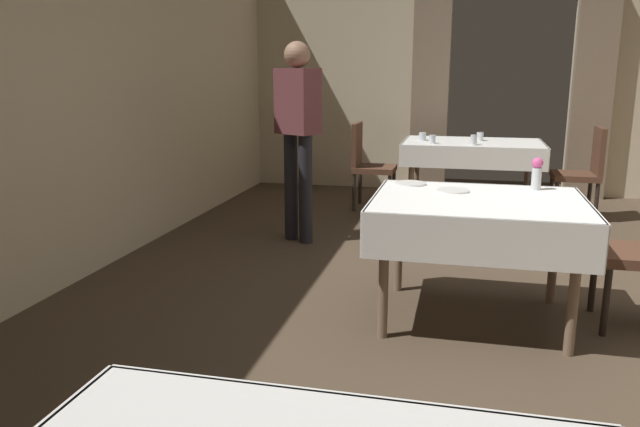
% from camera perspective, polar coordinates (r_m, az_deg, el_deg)
% --- Properties ---
extents(ground, '(10.08, 10.08, 0.00)m').
position_cam_1_polar(ground, '(4.00, 19.23, -9.47)').
color(ground, '#4C3D2D').
extents(wall_left, '(0.49, 8.40, 3.00)m').
position_cam_1_polar(wall_left, '(4.59, -23.84, 12.26)').
color(wall_left, beige).
rests_on(wall_left, ground).
extents(wall_back, '(6.40, 0.27, 3.00)m').
position_cam_1_polar(wall_back, '(7.88, 17.11, 12.71)').
color(wall_back, beige).
rests_on(wall_back, ground).
extents(dining_table_mid, '(1.23, 1.03, 0.75)m').
position_cam_1_polar(dining_table_mid, '(3.76, 14.35, -0.04)').
color(dining_table_mid, '#7A604C').
rests_on(dining_table_mid, ground).
extents(dining_table_far, '(1.44, 0.97, 0.75)m').
position_cam_1_polar(dining_table_far, '(6.75, 13.87, 5.75)').
color(dining_table_far, '#7A604C').
rests_on(dining_table_far, ground).
extents(chair_far_right, '(0.44, 0.44, 0.93)m').
position_cam_1_polar(chair_far_right, '(6.79, 23.18, 3.83)').
color(chair_far_right, black).
rests_on(chair_far_right, ground).
extents(chair_far_left, '(0.44, 0.44, 0.93)m').
position_cam_1_polar(chair_far_left, '(6.77, 4.39, 4.82)').
color(chair_far_left, black).
rests_on(chair_far_left, ground).
extents(flower_vase_mid, '(0.07, 0.07, 0.20)m').
position_cam_1_polar(flower_vase_mid, '(4.11, 19.35, 3.59)').
color(flower_vase_mid, silver).
rests_on(flower_vase_mid, dining_table_mid).
extents(plate_mid_b, '(0.20, 0.20, 0.01)m').
position_cam_1_polar(plate_mid_b, '(3.92, 12.15, 2.08)').
color(plate_mid_b, white).
rests_on(plate_mid_b, dining_table_mid).
extents(plate_mid_c, '(0.21, 0.21, 0.01)m').
position_cam_1_polar(plate_mid_c, '(4.12, 8.34, 2.76)').
color(plate_mid_c, white).
rests_on(plate_mid_c, dining_table_mid).
extents(glass_far_a, '(0.06, 0.06, 0.10)m').
position_cam_1_polar(glass_far_a, '(6.41, 13.98, 6.60)').
color(glass_far_a, silver).
rests_on(glass_far_a, dining_table_far).
extents(glass_far_b, '(0.07, 0.07, 0.09)m').
position_cam_1_polar(glass_far_b, '(6.47, 10.32, 6.76)').
color(glass_far_b, silver).
rests_on(glass_far_b, dining_table_far).
extents(glass_far_c, '(0.08, 0.08, 0.09)m').
position_cam_1_polar(glass_far_c, '(6.75, 9.43, 7.03)').
color(glass_far_c, silver).
rests_on(glass_far_c, dining_table_far).
extents(glass_far_d, '(0.07, 0.07, 0.09)m').
position_cam_1_polar(glass_far_d, '(6.84, 14.53, 6.89)').
color(glass_far_d, silver).
rests_on(glass_far_d, dining_table_far).
extents(person_waiter_by_doorway, '(0.42, 0.37, 1.72)m').
position_cam_1_polar(person_waiter_by_doorway, '(5.35, -2.06, 8.14)').
color(person_waiter_by_doorway, black).
rests_on(person_waiter_by_doorway, ground).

